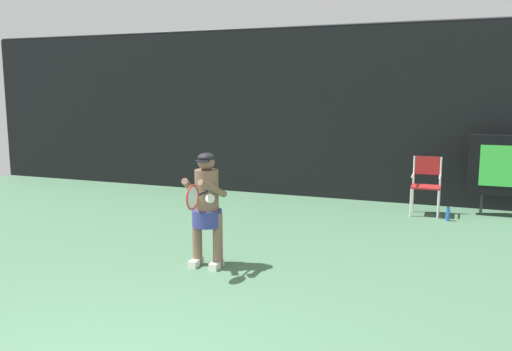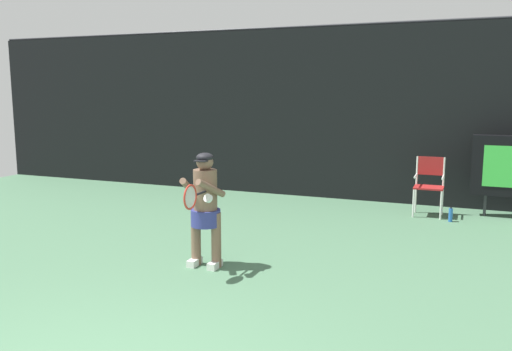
{
  "view_description": "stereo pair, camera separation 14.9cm",
  "coord_description": "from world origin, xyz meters",
  "px_view_note": "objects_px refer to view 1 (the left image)",
  "views": [
    {
      "loc": [
        2.47,
        -2.77,
        2.31
      ],
      "look_at": [
        -0.34,
        4.61,
        1.05
      ],
      "focal_mm": 37.76,
      "sensor_mm": 36.0,
      "label": 1
    },
    {
      "loc": [
        2.61,
        -2.71,
        2.31
      ],
      "look_at": [
        -0.34,
        4.61,
        1.05
      ],
      "focal_mm": 37.76,
      "sensor_mm": 36.0,
      "label": 2
    }
  ],
  "objects_px": {
    "umpire_chair": "(426,182)",
    "water_bottle": "(448,214)",
    "tennis_racket": "(193,197)",
    "tennis_player": "(207,205)"
  },
  "relations": [
    {
      "from": "umpire_chair",
      "to": "tennis_racket",
      "type": "relative_size",
      "value": 1.79
    },
    {
      "from": "water_bottle",
      "to": "umpire_chair",
      "type": "bearing_deg",
      "value": 137.3
    },
    {
      "from": "umpire_chair",
      "to": "tennis_player",
      "type": "height_order",
      "value": "tennis_player"
    },
    {
      "from": "umpire_chair",
      "to": "water_bottle",
      "type": "height_order",
      "value": "umpire_chair"
    },
    {
      "from": "tennis_player",
      "to": "water_bottle",
      "type": "bearing_deg",
      "value": 52.41
    },
    {
      "from": "tennis_racket",
      "to": "water_bottle",
      "type": "bearing_deg",
      "value": 62.53
    },
    {
      "from": "umpire_chair",
      "to": "tennis_player",
      "type": "distance_m",
      "value": 4.86
    },
    {
      "from": "umpire_chair",
      "to": "tennis_racket",
      "type": "bearing_deg",
      "value": -117.53
    },
    {
      "from": "water_bottle",
      "to": "tennis_racket",
      "type": "bearing_deg",
      "value": -123.61
    },
    {
      "from": "water_bottle",
      "to": "tennis_player",
      "type": "relative_size",
      "value": 0.18
    }
  ]
}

